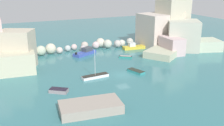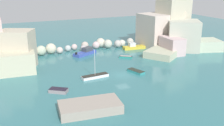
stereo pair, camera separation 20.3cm
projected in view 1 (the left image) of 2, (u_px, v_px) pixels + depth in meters
cove_water at (123, 75)px, 53.49m from camera, size 160.00×160.00×0.00m
cliff_headland_right at (171, 31)px, 75.20m from camera, size 24.24×20.52×13.70m
rock_breakwater at (80, 47)px, 71.61m from camera, size 31.86×4.79×2.72m
stone_dock at (90, 107)px, 38.64m from camera, size 9.46×5.68×1.39m
channel_buoy at (80, 54)px, 67.74m from camera, size 0.62×0.62×0.62m
moored_boat_0 at (134, 47)px, 73.66m from camera, size 6.79×2.66×1.82m
moored_boat_1 at (95, 76)px, 51.94m from camera, size 5.56×1.90×5.69m
moored_boat_2 at (136, 71)px, 54.98m from camera, size 2.59×4.09×0.52m
moored_boat_3 at (85, 52)px, 68.07m from camera, size 6.79×5.15×1.77m
moored_boat_4 at (59, 91)px, 45.19m from camera, size 3.40×3.01×0.70m
moored_boat_5 at (126, 57)px, 65.36m from camera, size 3.23×2.68×0.47m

